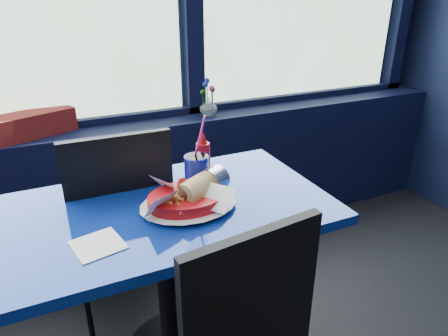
# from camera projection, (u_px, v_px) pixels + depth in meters

# --- Properties ---
(window_sill) EXTENTS (5.00, 0.26, 0.80)m
(window_sill) POSITION_uv_depth(u_px,v_px,m) (72.00, 201.00, 2.22)
(window_sill) COLOR black
(window_sill) RESTS_ON ground
(near_table) EXTENTS (1.20, 0.70, 0.75)m
(near_table) POSITION_uv_depth(u_px,v_px,m) (170.00, 246.00, 1.55)
(near_table) COLOR black
(near_table) RESTS_ON ground
(chair_near_back) EXTENTS (0.45, 0.46, 0.98)m
(chair_near_back) POSITION_uv_depth(u_px,v_px,m) (119.00, 216.00, 1.76)
(chair_near_back) COLOR black
(chair_near_back) RESTS_ON ground
(planter_box) EXTENTS (0.61, 0.36, 0.12)m
(planter_box) POSITION_uv_depth(u_px,v_px,m) (12.00, 128.00, 1.94)
(planter_box) COLOR maroon
(planter_box) RESTS_ON window_sill
(flower_vase) EXTENTS (0.14, 0.14, 0.22)m
(flower_vase) POSITION_uv_depth(u_px,v_px,m) (208.00, 105.00, 2.31)
(flower_vase) COLOR silver
(flower_vase) RESTS_ON window_sill
(food_basket) EXTENTS (0.34, 0.33, 0.12)m
(food_basket) POSITION_uv_depth(u_px,v_px,m) (190.00, 197.00, 1.44)
(food_basket) COLOR #AE0B10
(food_basket) RESTS_ON near_table
(ketchup_bottle) EXTENTS (0.06, 0.06, 0.21)m
(ketchup_bottle) POSITION_uv_depth(u_px,v_px,m) (203.00, 159.00, 1.64)
(ketchup_bottle) COLOR #AE0B10
(ketchup_bottle) RESTS_ON near_table
(soda_cup) EXTENTS (0.09, 0.09, 0.32)m
(soda_cup) POSITION_uv_depth(u_px,v_px,m) (197.00, 173.00, 1.54)
(soda_cup) COLOR navy
(soda_cup) RESTS_ON near_table
(napkin) EXTENTS (0.17, 0.17, 0.00)m
(napkin) POSITION_uv_depth(u_px,v_px,m) (98.00, 245.00, 1.24)
(napkin) COLOR white
(napkin) RESTS_ON near_table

